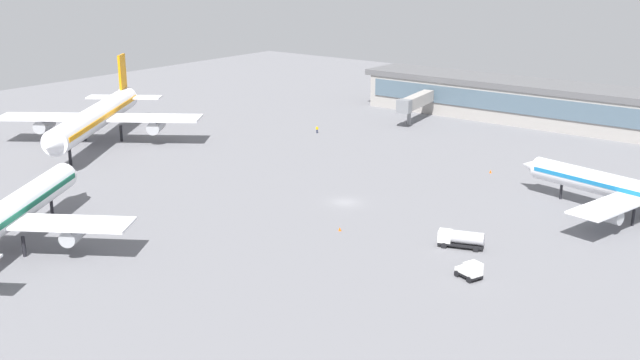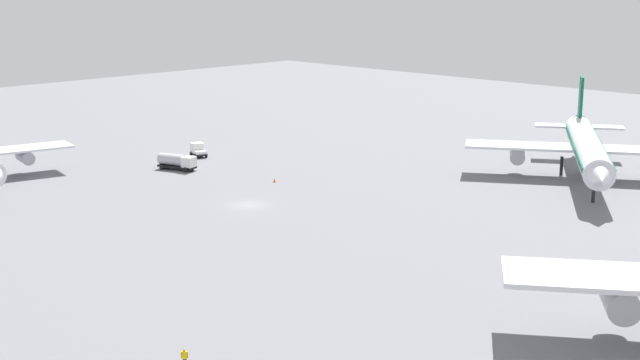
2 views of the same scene
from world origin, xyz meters
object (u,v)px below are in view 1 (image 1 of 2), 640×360
airplane_at_gate (97,117)px  baggage_tug (470,270)px  airplane_taxiing (6,215)px  fuel_truck (461,238)px  safety_cone_near_gate (340,229)px  safety_cone_mid_apron (491,171)px  ground_crew_worker (317,129)px  airplane_distant (632,191)px

airplane_at_gate → baggage_tug: 96.89m
airplane_at_gate → airplane_taxiing: airplane_at_gate is taller
fuel_truck → baggage_tug: 10.57m
safety_cone_near_gate → safety_cone_mid_apron: (-4.15, -42.13, 0.00)m
ground_crew_worker → safety_cone_near_gate: size_ratio=2.78×
fuel_truck → safety_cone_mid_apron: bearing=-89.7°
airplane_at_gate → safety_cone_near_gate: airplane_at_gate is taller
airplane_distant → safety_cone_near_gate: (32.19, 32.25, -4.12)m
safety_cone_mid_apron → airplane_taxiing: bearing=64.4°
airplane_at_gate → ground_crew_worker: (-30.66, -37.24, -5.23)m
airplane_distant → ground_crew_worker: airplane_distant is taller
baggage_tug → airplane_at_gate: bearing=-169.1°
airplane_distant → baggage_tug: (8.93, 36.04, -3.27)m
airplane_distant → airplane_taxiing: bearing=58.4°
airplane_taxiing → airplane_distant: (-64.39, -66.14, -0.57)m
airplane_distant → safety_cone_near_gate: size_ratio=66.01×
airplane_taxiing → safety_cone_mid_apron: (-36.34, -76.02, -4.69)m
fuel_truck → safety_cone_mid_apron: fuel_truck is taller
safety_cone_near_gate → airplane_at_gate: bearing=-8.4°
airplane_at_gate → airplane_taxiing: (-40.20, 44.62, -1.09)m
airplane_at_gate → baggage_tug: (-95.67, 14.52, -4.93)m
fuel_truck → safety_cone_mid_apron: size_ratio=10.96×
ground_crew_worker → safety_cone_near_gate: bearing=-9.0°
fuel_truck → safety_cone_near_gate: size_ratio=10.96×
safety_cone_near_gate → airplane_taxiing: bearing=46.5°
airplane_taxiing → airplane_distant: 92.31m
airplane_distant → safety_cone_near_gate: 45.75m
airplane_taxiing → safety_cone_near_gate: (-32.20, -33.89, -4.69)m
safety_cone_mid_apron → airplane_distant: bearing=160.6°
baggage_tug → safety_cone_mid_apron: bearing=132.2°
ground_crew_worker → safety_cone_mid_apron: size_ratio=2.78×
fuel_truck → airplane_distant: bearing=-137.9°
fuel_truck → safety_cone_near_gate: bearing=-3.4°
fuel_truck → safety_cone_mid_apron: 39.45m
fuel_truck → baggage_tug: size_ratio=1.80×
airplane_at_gate → airplane_distant: size_ratio=1.20×
airplane_at_gate → fuel_truck: (-89.77, 5.76, -4.69)m
airplane_distant → baggage_tug: airplane_distant is taller
airplane_distant → ground_crew_worker: 75.67m
airplane_taxiing → safety_cone_mid_apron: 84.39m
airplane_taxiing → fuel_truck: bearing=-84.5°
safety_cone_mid_apron → safety_cone_near_gate: bearing=84.4°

